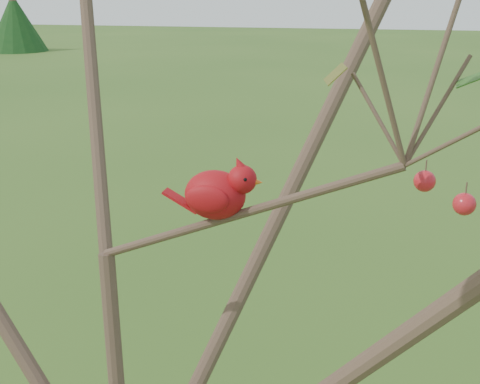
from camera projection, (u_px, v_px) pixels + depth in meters
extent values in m
sphere|color=red|center=(464.00, 204.00, 1.04)|extent=(0.04, 0.04, 0.04)
sphere|color=red|center=(425.00, 181.00, 1.10)|extent=(0.04, 0.04, 0.04)
ellipsoid|color=#A40E16|center=(215.00, 195.00, 1.17)|extent=(0.12, 0.10, 0.10)
sphere|color=#A40E16|center=(242.00, 179.00, 1.15)|extent=(0.06, 0.06, 0.06)
cone|color=#A40E16|center=(240.00, 165.00, 1.14)|extent=(0.04, 0.03, 0.04)
cone|color=#D85914|center=(257.00, 182.00, 1.14)|extent=(0.03, 0.02, 0.02)
ellipsoid|color=black|center=(252.00, 182.00, 1.14)|extent=(0.02, 0.03, 0.03)
cube|color=#A40E16|center=(181.00, 201.00, 1.19)|extent=(0.07, 0.03, 0.04)
ellipsoid|color=#A40E16|center=(218.00, 187.00, 1.21)|extent=(0.09, 0.03, 0.06)
ellipsoid|color=#A40E16|center=(207.00, 199.00, 1.14)|extent=(0.09, 0.03, 0.06)
cylinder|color=#443125|center=(15.00, 25.00, 24.81)|extent=(0.32, 0.32, 2.13)
cone|color=#133613|center=(15.00, 23.00, 24.78)|extent=(2.48, 2.48, 2.30)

